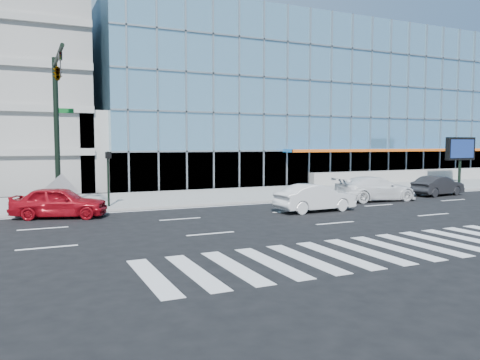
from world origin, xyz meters
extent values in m
plane|color=black|center=(0.00, 0.00, 0.00)|extent=(160.00, 160.00, 0.00)
cube|color=gray|center=(0.00, 8.00, 0.07)|extent=(120.00, 8.00, 0.15)
cube|color=#7BB1CE|center=(14.00, 26.00, 7.50)|extent=(42.00, 26.00, 15.00)
cube|color=gray|center=(-6.00, 18.00, 3.00)|extent=(6.00, 8.00, 6.00)
cube|color=gray|center=(24.00, 11.60, 0.65)|extent=(30.00, 0.80, 1.00)
cylinder|color=black|center=(-11.00, 6.00, 4.15)|extent=(0.28, 0.28, 8.00)
cylinder|color=black|center=(-11.00, 3.20, 7.75)|extent=(0.18, 5.60, 0.18)
imported|color=black|center=(-11.00, 1.80, 7.15)|extent=(0.18, 0.22, 1.10)
imported|color=black|center=(-11.00, 4.00, 7.15)|extent=(0.48, 2.24, 0.90)
cube|color=#0C591E|center=(-10.55, 6.00, 5.35)|extent=(0.90, 0.05, 0.25)
cylinder|color=black|center=(-8.50, 5.00, 1.65)|extent=(0.12, 0.12, 3.00)
cube|color=black|center=(-8.50, 4.85, 2.95)|extent=(0.30, 0.25, 0.35)
cylinder|color=black|center=(22.00, 8.00, 1.15)|extent=(0.24, 0.24, 2.00)
cube|color=black|center=(22.00, 8.00, 3.15)|extent=(3.20, 0.40, 2.00)
cube|color=#0C193F|center=(22.00, 7.78, 3.15)|extent=(2.80, 0.02, 1.60)
imported|color=white|center=(7.26, 1.80, 0.76)|extent=(5.44, 2.62, 1.53)
imported|color=silver|center=(1.26, -0.50, 0.72)|extent=(4.45, 1.75, 1.44)
imported|color=black|center=(13.26, 2.37, 0.68)|extent=(4.25, 1.96, 1.35)
imported|color=#A20C17|center=(-11.15, 2.82, 0.76)|extent=(4.78, 3.14, 1.51)
cube|color=gray|center=(-10.93, 5.27, 1.07)|extent=(1.83, 0.10, 1.83)
camera|label=1|loc=(-12.58, -21.11, 3.54)|focal=35.00mm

